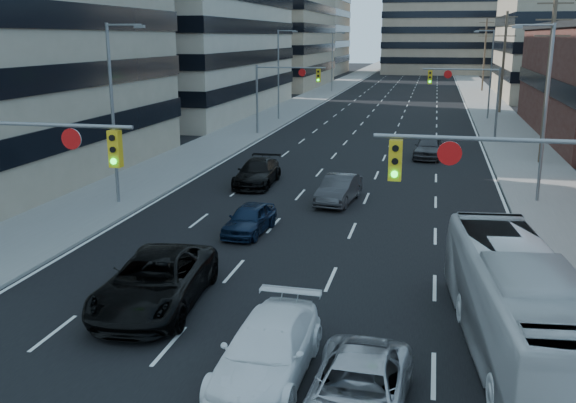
% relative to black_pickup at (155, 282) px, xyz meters
% --- Properties ---
extents(road_surface, '(18.00, 300.00, 0.02)m').
position_rel_black_pickup_xyz_m(road_surface, '(3.27, 121.54, -0.84)').
color(road_surface, black).
rests_on(road_surface, ground).
extents(sidewalk_left, '(5.00, 300.00, 0.15)m').
position_rel_black_pickup_xyz_m(sidewalk_left, '(-8.23, 121.54, -0.77)').
color(sidewalk_left, slate).
rests_on(sidewalk_left, ground).
extents(sidewalk_right, '(5.00, 300.00, 0.15)m').
position_rel_black_pickup_xyz_m(sidewalk_right, '(14.77, 121.54, -0.77)').
color(sidewalk_right, slate).
rests_on(sidewalk_right, ground).
extents(office_left_far, '(20.00, 30.00, 16.00)m').
position_rel_black_pickup_xyz_m(office_left_far, '(-20.73, 91.54, 7.15)').
color(office_left_far, gray).
rests_on(office_left_far, ground).
extents(bg_block_left, '(24.00, 24.00, 20.00)m').
position_rel_black_pickup_xyz_m(bg_block_left, '(-24.73, 131.54, 9.15)').
color(bg_block_left, '#ADA089').
rests_on(bg_block_left, ground).
extents(signal_near_left, '(6.59, 0.33, 6.00)m').
position_rel_black_pickup_xyz_m(signal_near_left, '(-4.18, -0.46, 3.48)').
color(signal_near_left, slate).
rests_on(signal_near_left, ground).
extents(signal_near_right, '(6.59, 0.33, 6.00)m').
position_rel_black_pickup_xyz_m(signal_near_right, '(10.73, -0.46, 3.48)').
color(signal_near_right, slate).
rests_on(signal_near_right, ground).
extents(signal_far_left, '(6.09, 0.33, 6.00)m').
position_rel_black_pickup_xyz_m(signal_far_left, '(-4.41, 36.54, 3.45)').
color(signal_far_left, slate).
rests_on(signal_far_left, ground).
extents(signal_far_right, '(6.09, 0.33, 6.00)m').
position_rel_black_pickup_xyz_m(signal_far_right, '(10.95, 36.54, 3.45)').
color(signal_far_right, slate).
rests_on(signal_far_right, ground).
extents(utility_pole_block, '(2.20, 0.28, 11.00)m').
position_rel_black_pickup_xyz_m(utility_pole_block, '(15.47, 27.54, 4.93)').
color(utility_pole_block, '#4C3D2D').
rests_on(utility_pole_block, ground).
extents(utility_pole_midblock, '(2.20, 0.28, 11.00)m').
position_rel_black_pickup_xyz_m(utility_pole_midblock, '(15.47, 57.54, 4.93)').
color(utility_pole_midblock, '#4C3D2D').
rests_on(utility_pole_midblock, ground).
extents(utility_pole_distant, '(2.20, 0.28, 11.00)m').
position_rel_black_pickup_xyz_m(utility_pole_distant, '(15.47, 87.54, 4.93)').
color(utility_pole_distant, '#4C3D2D').
rests_on(utility_pole_distant, ground).
extents(streetlight_left_near, '(2.03, 0.22, 9.00)m').
position_rel_black_pickup_xyz_m(streetlight_left_near, '(-7.07, 11.54, 4.20)').
color(streetlight_left_near, slate).
rests_on(streetlight_left_near, ground).
extents(streetlight_left_mid, '(2.03, 0.22, 9.00)m').
position_rel_black_pickup_xyz_m(streetlight_left_mid, '(-7.07, 46.54, 4.20)').
color(streetlight_left_mid, slate).
rests_on(streetlight_left_mid, ground).
extents(streetlight_left_far, '(2.03, 0.22, 9.00)m').
position_rel_black_pickup_xyz_m(streetlight_left_far, '(-7.07, 81.54, 4.20)').
color(streetlight_left_far, slate).
rests_on(streetlight_left_far, ground).
extents(streetlight_right_near, '(2.03, 0.22, 9.00)m').
position_rel_black_pickup_xyz_m(streetlight_right_near, '(13.61, 16.54, 4.20)').
color(streetlight_right_near, slate).
rests_on(streetlight_right_near, ground).
extents(streetlight_right_far, '(2.03, 0.22, 9.00)m').
position_rel_black_pickup_xyz_m(streetlight_right_far, '(13.61, 51.54, 4.20)').
color(streetlight_right_far, slate).
rests_on(streetlight_right_far, ground).
extents(black_pickup, '(3.32, 6.33, 1.70)m').
position_rel_black_pickup_xyz_m(black_pickup, '(0.00, 0.00, 0.00)').
color(black_pickup, black).
rests_on(black_pickup, ground).
extents(white_van, '(2.21, 5.20, 1.50)m').
position_rel_black_pickup_xyz_m(white_van, '(4.57, -3.45, -0.10)').
color(white_van, white).
rests_on(white_van, ground).
extents(silver_suv, '(2.38, 4.89, 1.34)m').
position_rel_black_pickup_xyz_m(silver_suv, '(6.99, -4.77, -0.18)').
color(silver_suv, '#A6A6AA').
rests_on(silver_suv, ground).
extents(transit_bus, '(3.60, 10.54, 2.88)m').
position_rel_black_pickup_xyz_m(transit_bus, '(10.78, -0.89, 0.59)').
color(transit_bus, '#B9B9B9').
rests_on(transit_bus, ground).
extents(sedan_blue, '(1.82, 3.92, 1.30)m').
position_rel_black_pickup_xyz_m(sedan_blue, '(0.73, 8.24, -0.20)').
color(sedan_blue, black).
rests_on(sedan_blue, ground).
extents(sedan_grey_center, '(2.02, 4.48, 1.43)m').
position_rel_black_pickup_xyz_m(sedan_grey_center, '(3.75, 14.36, -0.14)').
color(sedan_grey_center, '#2E2E30').
rests_on(sedan_grey_center, ground).
extents(sedan_black_far, '(2.21, 5.12, 1.47)m').
position_rel_black_pickup_xyz_m(sedan_black_far, '(-1.44, 17.37, -0.11)').
color(sedan_black_far, black).
rests_on(sedan_black_far, ground).
extents(sedan_grey_right, '(2.28, 4.76, 1.57)m').
position_rel_black_pickup_xyz_m(sedan_grey_right, '(8.12, 28.24, -0.06)').
color(sedan_grey_right, '#333336').
rests_on(sedan_grey_right, ground).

